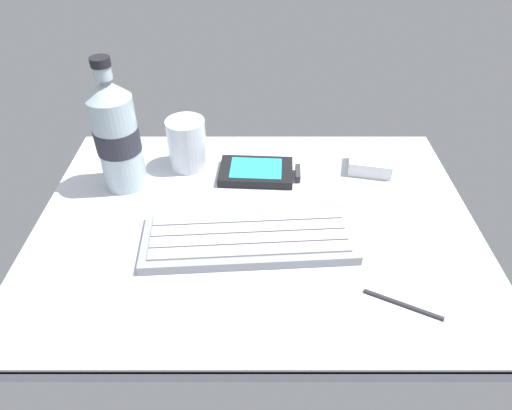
{
  "coord_description": "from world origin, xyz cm",
  "views": [
    {
      "loc": [
        -0.16,
        -48.97,
        43.04
      ],
      "look_at": [
        0.0,
        0.0,
        3.0
      ],
      "focal_mm": 31.24,
      "sensor_mm": 36.0,
      "label": 1
    }
  ],
  "objects_px": {
    "charger_block": "(370,163)",
    "keyboard": "(249,237)",
    "juice_cup": "(187,146)",
    "water_bottle": "(116,135)",
    "handheld_device": "(260,172)",
    "stylus_pen": "(403,303)"
  },
  "relations": [
    {
      "from": "water_bottle",
      "to": "handheld_device",
      "type": "bearing_deg",
      "value": 5.74
    },
    {
      "from": "juice_cup",
      "to": "stylus_pen",
      "type": "xyz_separation_m",
      "value": [
        0.29,
        -0.3,
        -0.04
      ]
    },
    {
      "from": "keyboard",
      "to": "water_bottle",
      "type": "bearing_deg",
      "value": 145.67
    },
    {
      "from": "keyboard",
      "to": "charger_block",
      "type": "distance_m",
      "value": 0.27
    },
    {
      "from": "juice_cup",
      "to": "stylus_pen",
      "type": "height_order",
      "value": "juice_cup"
    },
    {
      "from": "keyboard",
      "to": "charger_block",
      "type": "xyz_separation_m",
      "value": [
        0.2,
        0.18,
        0.0
      ]
    },
    {
      "from": "handheld_device",
      "to": "charger_block",
      "type": "relative_size",
      "value": 1.87
    },
    {
      "from": "water_bottle",
      "to": "stylus_pen",
      "type": "height_order",
      "value": "water_bottle"
    },
    {
      "from": "water_bottle",
      "to": "charger_block",
      "type": "relative_size",
      "value": 2.97
    },
    {
      "from": "handheld_device",
      "to": "keyboard",
      "type": "bearing_deg",
      "value": -95.92
    },
    {
      "from": "keyboard",
      "to": "juice_cup",
      "type": "xyz_separation_m",
      "value": [
        -0.1,
        0.19,
        0.03
      ]
    },
    {
      "from": "charger_block",
      "to": "keyboard",
      "type": "bearing_deg",
      "value": -138.92
    },
    {
      "from": "juice_cup",
      "to": "charger_block",
      "type": "distance_m",
      "value": 0.31
    },
    {
      "from": "handheld_device",
      "to": "juice_cup",
      "type": "relative_size",
      "value": 1.54
    },
    {
      "from": "juice_cup",
      "to": "charger_block",
      "type": "height_order",
      "value": "juice_cup"
    },
    {
      "from": "handheld_device",
      "to": "juice_cup",
      "type": "xyz_separation_m",
      "value": [
        -0.12,
        0.03,
        0.03
      ]
    },
    {
      "from": "keyboard",
      "to": "handheld_device",
      "type": "xyz_separation_m",
      "value": [
        0.02,
        0.16,
        -0.0
      ]
    },
    {
      "from": "keyboard",
      "to": "juice_cup",
      "type": "height_order",
      "value": "juice_cup"
    },
    {
      "from": "handheld_device",
      "to": "charger_block",
      "type": "height_order",
      "value": "charger_block"
    },
    {
      "from": "handheld_device",
      "to": "charger_block",
      "type": "xyz_separation_m",
      "value": [
        0.19,
        0.02,
        0.0
      ]
    },
    {
      "from": "keyboard",
      "to": "charger_block",
      "type": "bearing_deg",
      "value": 41.08
    },
    {
      "from": "handheld_device",
      "to": "charger_block",
      "type": "distance_m",
      "value": 0.19
    }
  ]
}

